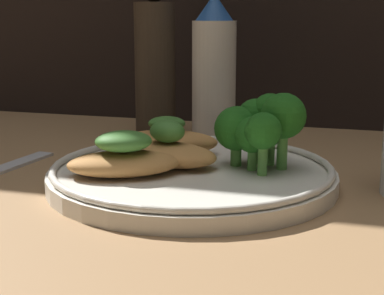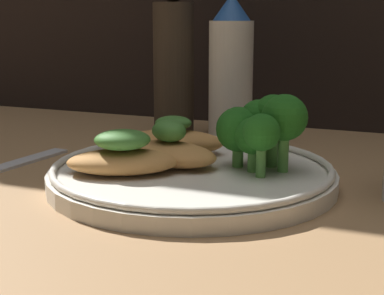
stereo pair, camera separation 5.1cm
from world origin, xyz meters
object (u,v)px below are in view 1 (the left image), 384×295
at_px(plate, 192,174).
at_px(pepper_grinder, 155,65).
at_px(broccoli_bunch, 260,124).
at_px(sauce_bottle, 214,71).

height_order(plate, pepper_grinder, pepper_grinder).
bearing_deg(pepper_grinder, plate, -61.72).
relative_size(broccoli_bunch, pepper_grinder, 0.42).
xyz_separation_m(plate, broccoli_bunch, (0.05, 0.03, 0.04)).
height_order(broccoli_bunch, sauce_bottle, sauce_bottle).
bearing_deg(sauce_bottle, pepper_grinder, 180.00).
bearing_deg(plate, pepper_grinder, 118.28).
distance_m(sauce_bottle, pepper_grinder, 0.07).
bearing_deg(pepper_grinder, broccoli_bunch, -46.60).
height_order(broccoli_bunch, pepper_grinder, pepper_grinder).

